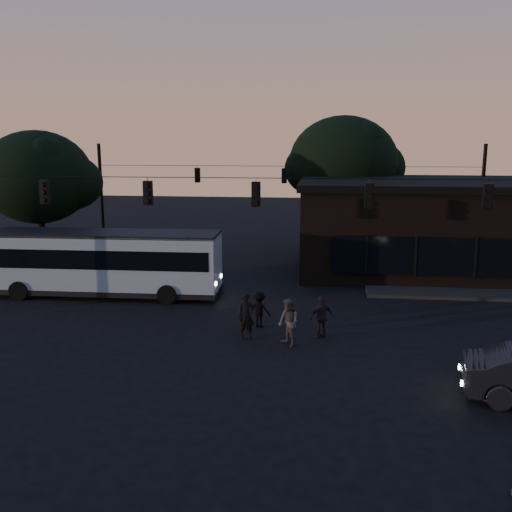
# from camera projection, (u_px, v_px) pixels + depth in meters

# --- Properties ---
(ground) EXTENTS (120.00, 120.00, 0.00)m
(ground) POSITION_uv_depth(u_px,v_px,m) (243.00, 361.00, 20.21)
(ground) COLOR black
(ground) RESTS_ON ground
(sidewalk_far_right) EXTENTS (14.00, 10.00, 0.15)m
(sidewalk_far_right) POSITION_uv_depth(u_px,v_px,m) (486.00, 277.00, 32.41)
(sidewalk_far_right) COLOR black
(sidewalk_far_right) RESTS_ON ground
(sidewalk_far_left) EXTENTS (14.00, 10.00, 0.15)m
(sidewalk_far_left) POSITION_uv_depth(u_px,v_px,m) (52.00, 265.00, 35.46)
(sidewalk_far_left) COLOR black
(sidewalk_far_left) RESTS_ON ground
(building) EXTENTS (15.40, 10.41, 5.40)m
(building) POSITION_uv_depth(u_px,v_px,m) (429.00, 225.00, 34.16)
(building) COLOR black
(building) RESTS_ON ground
(tree_behind) EXTENTS (7.60, 7.60, 9.43)m
(tree_behind) POSITION_uv_depth(u_px,v_px,m) (343.00, 162.00, 39.92)
(tree_behind) COLOR black
(tree_behind) RESTS_ON ground
(tree_left) EXTENTS (6.40, 6.40, 8.30)m
(tree_left) POSITION_uv_depth(u_px,v_px,m) (38.00, 177.00, 33.40)
(tree_left) COLOR black
(tree_left) RESTS_ON ground
(signal_rig_near) EXTENTS (26.24, 0.30, 7.50)m
(signal_rig_near) POSITION_uv_depth(u_px,v_px,m) (256.00, 221.00, 23.22)
(signal_rig_near) COLOR black
(signal_rig_near) RESTS_ON ground
(signal_rig_far) EXTENTS (26.24, 0.30, 7.50)m
(signal_rig_far) POSITION_uv_depth(u_px,v_px,m) (284.00, 193.00, 38.84)
(signal_rig_far) COLOR black
(signal_rig_far) RESTS_ON ground
(bus) EXTENTS (11.55, 3.05, 3.24)m
(bus) POSITION_uv_depth(u_px,v_px,m) (106.00, 260.00, 28.50)
(bus) COLOR #8AA3AF
(bus) RESTS_ON ground
(pedestrian_a) EXTENTS (0.78, 0.63, 1.86)m
(pedestrian_a) POSITION_uv_depth(u_px,v_px,m) (246.00, 316.00, 22.29)
(pedestrian_a) COLOR black
(pedestrian_a) RESTS_ON ground
(pedestrian_b) EXTENTS (1.08, 1.12, 1.83)m
(pedestrian_b) POSITION_uv_depth(u_px,v_px,m) (288.00, 323.00, 21.56)
(pedestrian_b) COLOR #433D3D
(pedestrian_b) RESTS_ON ground
(pedestrian_c) EXTENTS (1.08, 0.88, 1.72)m
(pedestrian_c) POSITION_uv_depth(u_px,v_px,m) (322.00, 317.00, 22.44)
(pedestrian_c) COLOR black
(pedestrian_c) RESTS_ON ground
(pedestrian_d) EXTENTS (1.11, 0.85, 1.52)m
(pedestrian_d) POSITION_uv_depth(u_px,v_px,m) (260.00, 309.00, 23.75)
(pedestrian_d) COLOR black
(pedestrian_d) RESTS_ON ground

